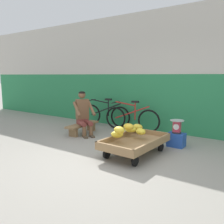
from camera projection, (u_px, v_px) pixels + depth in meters
ground_plane at (102, 164)px, 4.19m from camera, size 80.00×80.00×0.00m
back_wall at (168, 72)px, 6.37m from camera, size 16.00×0.30×3.29m
banana_cart at (135, 143)px, 4.62m from camera, size 0.90×1.48×0.36m
banana_pile at (129, 130)px, 4.76m from camera, size 0.56×1.16×0.26m
low_bench at (83, 126)px, 6.33m from camera, size 0.37×1.12×0.27m
vendor_seated at (83, 113)px, 6.19m from camera, size 0.74×0.65×1.14m
plastic_crate at (176, 140)px, 5.18m from camera, size 0.36×0.28×0.30m
weighing_scale at (177, 126)px, 5.13m from camera, size 0.30×0.30×0.29m
bicycle_near_left at (105, 115)px, 7.25m from camera, size 1.66×0.48×0.86m
bicycle_far_left at (132, 118)px, 6.64m from camera, size 1.66×0.48×0.86m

